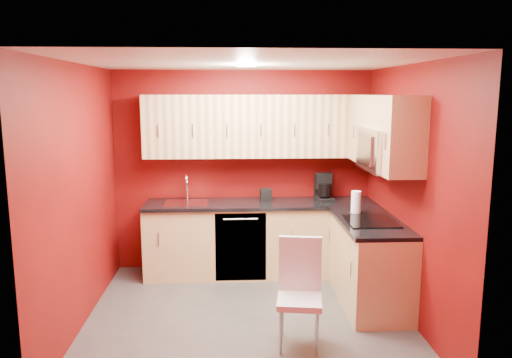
{
  "coord_description": "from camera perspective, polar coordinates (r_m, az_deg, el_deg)",
  "views": [
    {
      "loc": [
        -0.17,
        -4.73,
        2.22
      ],
      "look_at": [
        0.11,
        0.55,
        1.31
      ],
      "focal_mm": 35.0,
      "sensor_mm": 36.0,
      "label": 1
    }
  ],
  "objects": [
    {
      "name": "base_cabinets_right",
      "position": [
        5.48,
        12.85,
        -9.44
      ],
      "size": [
        0.6,
        1.3,
        0.87
      ],
      "primitive_type": "cube",
      "color": "tan",
      "rests_on": "floor"
    },
    {
      "name": "wall_back",
      "position": [
        6.3,
        -1.46,
        0.94
      ],
      "size": [
        3.2,
        0.0,
        3.2
      ],
      "primitive_type": "plane",
      "rotation": [
        1.57,
        0.0,
        0.0
      ],
      "color": "maroon",
      "rests_on": "floor"
    },
    {
      "name": "paper_towel",
      "position": [
        5.58,
        11.36,
        -2.64
      ],
      "size": [
        0.15,
        0.15,
        0.25
      ],
      "primitive_type": null,
      "rotation": [
        0.0,
        0.0,
        -0.08
      ],
      "color": "white",
      "rests_on": "countertop_right"
    },
    {
      "name": "wall_front",
      "position": [
        3.37,
        -0.06,
        -6.91
      ],
      "size": [
        3.2,
        0.0,
        3.2
      ],
      "primitive_type": "plane",
      "rotation": [
        -1.57,
        0.0,
        0.0
      ],
      "color": "maroon",
      "rests_on": "floor"
    },
    {
      "name": "floor",
      "position": [
        5.22,
        -0.93,
        -15.35
      ],
      "size": [
        3.2,
        3.2,
        0.0
      ],
      "primitive_type": "plane",
      "color": "#484643",
      "rests_on": "ground"
    },
    {
      "name": "countertop_back",
      "position": [
        6.07,
        0.52,
        -2.86
      ],
      "size": [
        2.8,
        0.63,
        0.04
      ],
      "primitive_type": "cube",
      "color": "black",
      "rests_on": "base_cabinets_back"
    },
    {
      "name": "upper_cabinets_back",
      "position": [
        6.07,
        0.46,
        6.07
      ],
      "size": [
        2.8,
        0.35,
        0.75
      ],
      "primitive_type": "cube",
      "color": "#E9CB84",
      "rests_on": "wall_back"
    },
    {
      "name": "dishwasher_front",
      "position": [
        5.91,
        -1.76,
        -7.78
      ],
      "size": [
        0.6,
        0.02,
        0.82
      ],
      "primitive_type": "cube",
      "color": "black",
      "rests_on": "base_cabinets_back"
    },
    {
      "name": "ceiling",
      "position": [
        4.74,
        -1.02,
        13.19
      ],
      "size": [
        3.2,
        3.2,
        0.0
      ],
      "primitive_type": "plane",
      "rotation": [
        3.14,
        0.0,
        0.0
      ],
      "color": "white",
      "rests_on": "wall_back"
    },
    {
      "name": "dining_chair",
      "position": [
        4.5,
        4.99,
        -13.03
      ],
      "size": [
        0.44,
        0.46,
        0.95
      ],
      "primitive_type": null,
      "rotation": [
        0.0,
        0.0,
        -0.15
      ],
      "color": "silver",
      "rests_on": "floor"
    },
    {
      "name": "wall_right",
      "position": [
        5.14,
        17.17,
        -1.52
      ],
      "size": [
        0.0,
        3.0,
        3.0
      ],
      "primitive_type": "plane",
      "rotation": [
        1.57,
        0.0,
        -1.57
      ],
      "color": "maroon",
      "rests_on": "floor"
    },
    {
      "name": "coffee_maker",
      "position": [
        6.22,
        7.87,
        -0.91
      ],
      "size": [
        0.24,
        0.29,
        0.33
      ],
      "primitive_type": null,
      "rotation": [
        0.0,
        0.0,
        0.16
      ],
      "color": "black",
      "rests_on": "countertop_back"
    },
    {
      "name": "downlight",
      "position": [
        5.04,
        -1.14,
        12.82
      ],
      "size": [
        0.2,
        0.2,
        0.01
      ],
      "primitive_type": "cylinder",
      "color": "white",
      "rests_on": "ceiling"
    },
    {
      "name": "base_cabinets_back",
      "position": [
        6.2,
        0.51,
        -6.94
      ],
      "size": [
        2.8,
        0.6,
        0.87
      ],
      "primitive_type": "cube",
      "color": "tan",
      "rests_on": "floor"
    },
    {
      "name": "wall_left",
      "position": [
        5.03,
        -19.51,
        -1.88
      ],
      "size": [
        0.0,
        3.0,
        3.0
      ],
      "primitive_type": "plane",
      "rotation": [
        1.57,
        0.0,
        1.57
      ],
      "color": "maroon",
      "rests_on": "floor"
    },
    {
      "name": "napkin_holder",
      "position": [
        6.13,
        1.12,
        -1.84
      ],
      "size": [
        0.14,
        0.14,
        0.15
      ],
      "primitive_type": null,
      "rotation": [
        0.0,
        0.0,
        0.01
      ],
      "color": "black",
      "rests_on": "countertop_back"
    },
    {
      "name": "countertop_right",
      "position": [
        5.34,
        12.92,
        -4.88
      ],
      "size": [
        0.63,
        1.27,
        0.04
      ],
      "primitive_type": "cube",
      "color": "black",
      "rests_on": "base_cabinets_right"
    },
    {
      "name": "microwave",
      "position": [
        5.2,
        14.51,
        3.3
      ],
      "size": [
        0.42,
        0.76,
        0.42
      ],
      "color": "silver",
      "rests_on": "upper_cabinets_right"
    },
    {
      "name": "sink",
      "position": [
        6.09,
        -7.98,
        -2.39
      ],
      "size": [
        0.52,
        0.42,
        0.35
      ],
      "color": "silver",
      "rests_on": "countertop_back"
    },
    {
      "name": "cooktop",
      "position": [
        5.3,
        12.98,
        -4.72
      ],
      "size": [
        0.5,
        0.55,
        0.01
      ],
      "primitive_type": "cube",
      "color": "black",
      "rests_on": "countertop_right"
    },
    {
      "name": "upper_cabinets_right",
      "position": [
        5.42,
        14.16,
        5.99
      ],
      "size": [
        0.35,
        1.55,
        0.75
      ],
      "color": "#E9CB84",
      "rests_on": "wall_right"
    }
  ]
}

